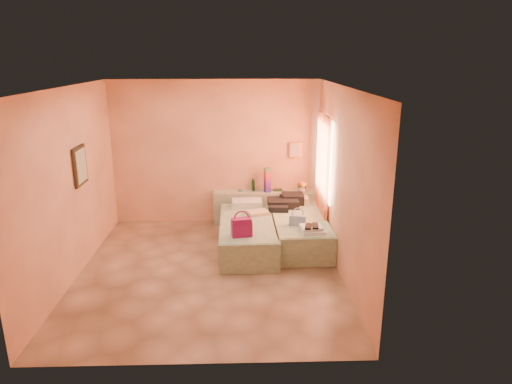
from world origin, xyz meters
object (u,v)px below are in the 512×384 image
(bed_left, at_px, (248,235))
(water_bottle, at_px, (253,185))
(headboard_ledge, at_px, (266,207))
(bed_right, at_px, (298,230))
(blue_handbag, at_px, (298,220))
(green_book, at_px, (278,190))
(towel_stack, at_px, (313,229))
(flower_vase, at_px, (302,186))
(magenta_handbag, at_px, (242,227))

(bed_left, bearing_deg, water_bottle, 82.99)
(bed_left, bearing_deg, headboard_ledge, 72.09)
(bed_right, xyz_separation_m, blue_handbag, (-0.07, -0.42, 0.34))
(green_book, relative_size, towel_stack, 0.47)
(headboard_ledge, bearing_deg, green_book, 12.89)
(flower_vase, bearing_deg, magenta_handbag, -122.62)
(magenta_handbag, bearing_deg, water_bottle, 72.52)
(magenta_handbag, bearing_deg, flower_vase, 46.63)
(bed_right, distance_m, magenta_handbag, 1.38)
(headboard_ledge, xyz_separation_m, towel_stack, (0.66, -1.80, 0.23))
(headboard_ledge, height_order, blue_handbag, blue_handbag)
(headboard_ledge, height_order, magenta_handbag, magenta_handbag)
(blue_handbag, bearing_deg, bed_right, 93.00)
(flower_vase, xyz_separation_m, blue_handbag, (-0.25, -1.41, -0.19))
(water_bottle, height_order, green_book, water_bottle)
(bed_right, bearing_deg, blue_handbag, -100.04)
(water_bottle, relative_size, towel_stack, 0.66)
(bed_left, distance_m, blue_handbag, 0.93)
(bed_left, height_order, green_book, green_book)
(towel_stack, bearing_deg, water_bottle, 115.96)
(flower_vase, distance_m, towel_stack, 1.75)
(green_book, bearing_deg, bed_right, -80.21)
(headboard_ledge, relative_size, green_book, 12.38)
(magenta_handbag, bearing_deg, bed_right, 30.08)
(green_book, xyz_separation_m, towel_stack, (0.42, -1.85, -0.11))
(bed_right, height_order, flower_vase, flower_vase)
(headboard_ledge, bearing_deg, bed_right, -63.43)
(water_bottle, xyz_separation_m, towel_stack, (0.90, -1.86, -0.22))
(magenta_handbag, bearing_deg, towel_stack, -4.88)
(bed_left, relative_size, towel_stack, 5.71)
(water_bottle, height_order, magenta_handbag, water_bottle)
(bed_right, height_order, water_bottle, water_bottle)
(bed_right, bearing_deg, towel_stack, -80.83)
(bed_right, bearing_deg, magenta_handbag, -140.40)
(flower_vase, bearing_deg, towel_stack, -91.51)
(headboard_ledge, xyz_separation_m, water_bottle, (-0.24, 0.06, 0.44))
(headboard_ledge, xyz_separation_m, bed_right, (0.52, -1.05, -0.08))
(bed_right, xyz_separation_m, water_bottle, (-0.77, 1.11, 0.52))
(water_bottle, bearing_deg, flower_vase, -7.52)
(bed_left, xyz_separation_m, green_book, (0.62, 1.31, 0.41))
(green_book, xyz_separation_m, blue_handbag, (0.22, -1.53, -0.08))
(headboard_ledge, relative_size, bed_right, 1.02)
(headboard_ledge, xyz_separation_m, flower_vase, (0.71, -0.07, 0.45))
(bed_left, height_order, flower_vase, flower_vase)
(flower_vase, height_order, magenta_handbag, flower_vase)
(headboard_ledge, relative_size, blue_handbag, 7.53)
(headboard_ledge, bearing_deg, towel_stack, -69.78)
(bed_right, height_order, towel_stack, towel_stack)
(bed_left, xyz_separation_m, blue_handbag, (0.83, -0.22, 0.34))
(water_bottle, distance_m, towel_stack, 2.08)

